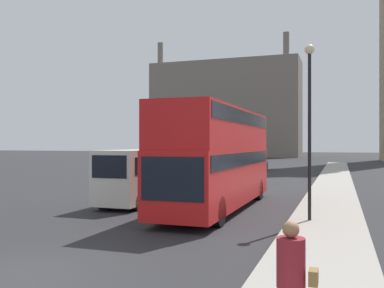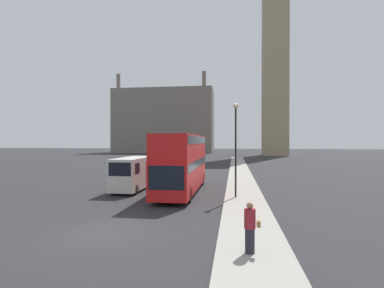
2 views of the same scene
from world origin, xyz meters
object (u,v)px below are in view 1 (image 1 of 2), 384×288
object	(u,v)px
red_double_decker_bus	(218,154)
parked_sedan	(257,164)
white_van	(138,175)
pedestrian	(291,285)
street_lamp	(310,106)

from	to	relation	value
red_double_decker_bus	parked_sedan	xyz separation A→B (m)	(-3.69, 28.96, -1.79)
parked_sedan	white_van	bearing A→B (deg)	-90.79
white_van	pedestrian	size ratio (longest dim) A/B	3.32
red_double_decker_bus	white_van	distance (m)	4.23
pedestrian	street_lamp	xyz separation A→B (m)	(-0.44, 10.15, 3.25)
red_double_decker_bus	white_van	size ratio (longest dim) A/B	1.94
white_van	street_lamp	xyz separation A→B (m)	(8.15, -2.60, 2.86)
pedestrian	parked_sedan	world-z (taller)	pedestrian
pedestrian	street_lamp	size ratio (longest dim) A/B	0.27
white_van	street_lamp	world-z (taller)	street_lamp
parked_sedan	red_double_decker_bus	bearing A→B (deg)	-82.73
white_van	parked_sedan	bearing A→B (deg)	89.21
pedestrian	parked_sedan	xyz separation A→B (m)	(-8.19, 41.43, -0.34)
red_double_decker_bus	pedestrian	size ratio (longest dim) A/B	6.45
street_lamp	parked_sedan	xyz separation A→B (m)	(-7.75, 31.27, -3.59)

